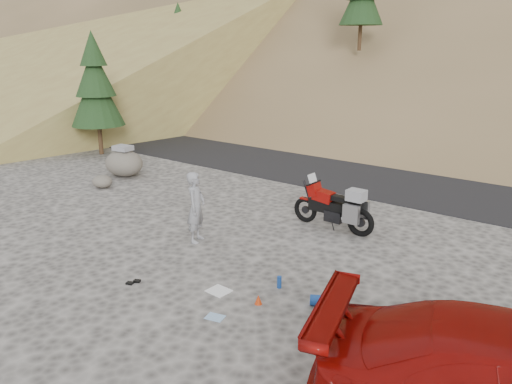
% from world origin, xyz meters
% --- Properties ---
extents(ground, '(140.00, 140.00, 0.00)m').
position_xyz_m(ground, '(0.00, 0.00, 0.00)').
color(ground, '#44413F').
rests_on(ground, ground).
extents(road, '(120.00, 7.00, 0.05)m').
position_xyz_m(road, '(0.00, 9.00, 0.00)').
color(road, black).
rests_on(road, ground).
extents(conifer_verge, '(2.20, 2.20, 5.04)m').
position_xyz_m(conifer_verge, '(-11.00, 4.50, 2.89)').
color(conifer_verge, '#392414').
rests_on(conifer_verge, ground).
extents(motorcycle, '(2.29, 0.66, 1.36)m').
position_xyz_m(motorcycle, '(1.29, 2.70, 0.58)').
color(motorcycle, black).
rests_on(motorcycle, ground).
extents(man, '(0.61, 0.73, 1.69)m').
position_xyz_m(man, '(-0.94, 0.01, 0.00)').
color(man, gray).
rests_on(man, ground).
extents(boulder, '(1.51, 1.31, 1.10)m').
position_xyz_m(boulder, '(-7.23, 2.78, 0.48)').
color(boulder, '#524D46').
rests_on(boulder, ground).
extents(small_rock, '(0.73, 0.67, 0.41)m').
position_xyz_m(small_rock, '(-6.61, 1.40, 0.20)').
color(small_rock, '#524D46').
rests_on(small_rock, ground).
extents(gear_white_cloth, '(0.43, 0.39, 0.01)m').
position_xyz_m(gear_white_cloth, '(1.16, -1.56, 0.01)').
color(gear_white_cloth, white).
rests_on(gear_white_cloth, ground).
extents(gear_blue_mat, '(0.52, 0.41, 0.20)m').
position_xyz_m(gear_blue_mat, '(3.02, -0.82, 0.10)').
color(gear_blue_mat, navy).
rests_on(gear_blue_mat, ground).
extents(gear_bottle, '(0.10, 0.10, 0.24)m').
position_xyz_m(gear_bottle, '(1.99, -0.74, 0.12)').
color(gear_bottle, navy).
rests_on(gear_bottle, ground).
extents(gear_funnel, '(0.17, 0.17, 0.18)m').
position_xyz_m(gear_funnel, '(2.05, -1.49, 0.09)').
color(gear_funnel, red).
rests_on(gear_funnel, ground).
extents(gear_glove_a, '(0.16, 0.13, 0.04)m').
position_xyz_m(gear_glove_a, '(-0.42, -2.42, 0.02)').
color(gear_glove_a, black).
rests_on(gear_glove_a, ground).
extents(gear_glove_b, '(0.16, 0.14, 0.04)m').
position_xyz_m(gear_glove_b, '(-0.37, -2.27, 0.02)').
color(gear_glove_b, black).
rests_on(gear_glove_b, ground).
extents(gear_blue_cloth, '(0.36, 0.30, 0.01)m').
position_xyz_m(gear_blue_cloth, '(1.75, -2.31, 0.01)').
color(gear_blue_cloth, '#8CB3D9').
rests_on(gear_blue_cloth, ground).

